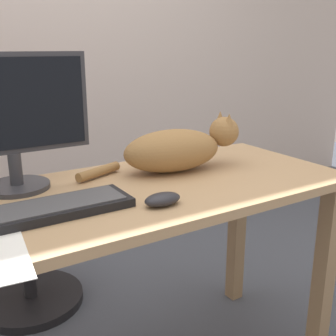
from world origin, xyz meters
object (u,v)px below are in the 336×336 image
cat (178,148)px  monitor (10,117)px  keyboard (49,209)px  office_chair (13,227)px  computer_mouse (163,199)px

cat → monitor: bearing=169.8°
monitor → cat: 0.57m
monitor → keyboard: bearing=-84.9°
office_chair → cat: cat is taller
monitor → computer_mouse: (0.31, -0.36, -0.21)m
office_chair → cat: bearing=-52.1°
office_chair → computer_mouse: size_ratio=8.53×
monitor → keyboard: size_ratio=1.09×
keyboard → computer_mouse: (0.29, -0.11, 0.00)m
office_chair → computer_mouse: (0.25, -0.88, 0.36)m
monitor → office_chair: bearing=82.9°
monitor → keyboard: monitor is taller
monitor → keyboard: 0.33m
office_chair → monitor: (-0.06, -0.51, 0.57)m
monitor → cat: size_ratio=0.79×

